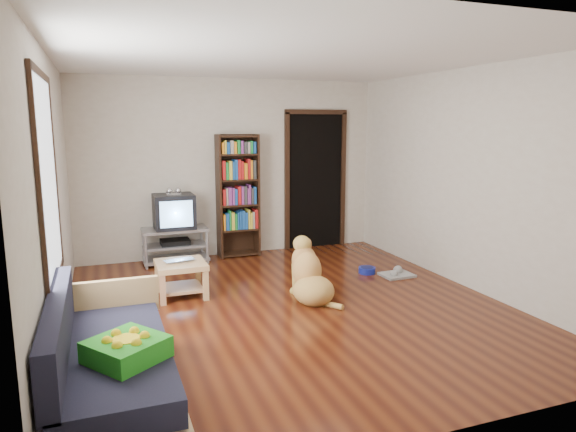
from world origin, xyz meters
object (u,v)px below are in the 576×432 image
object	(u,v)px
green_cushion	(127,349)
grey_rag	(397,275)
laptop	(181,262)
dog	(309,277)
sofa	(108,368)
coffee_table	(181,272)
dog_bowl	(367,270)
bookshelf	(238,189)
crt_tv	(174,211)
tv_stand	(175,244)

from	to	relation	value
green_cushion	grey_rag	distance (m)	4.13
laptop	grey_rag	world-z (taller)	laptop
green_cushion	dog	size ratio (longest dim) A/B	0.49
sofa	grey_rag	bearing A→B (deg)	28.84
laptop	coffee_table	distance (m)	0.14
dog_bowl	dog	xyz separation A→B (m)	(-1.12, -0.68, 0.22)
sofa	dog	distance (m)	2.65
bookshelf	sofa	bearing A→B (deg)	-117.32
dog	coffee_table	bearing A→B (deg)	155.41
green_cushion	crt_tv	distance (m)	4.00
grey_rag	dog_bowl	bearing A→B (deg)	140.19
bookshelf	coffee_table	world-z (taller)	bookshelf
bookshelf	dog	world-z (taller)	bookshelf
sofa	dog	size ratio (longest dim) A/B	2.08
crt_tv	bookshelf	bearing A→B (deg)	4.32
laptop	grey_rag	distance (m)	2.78
dog_bowl	bookshelf	xyz separation A→B (m)	(-1.35, 1.51, 0.96)
bookshelf	dog	bearing A→B (deg)	-83.93
dog_bowl	dog	world-z (taller)	dog
crt_tv	coffee_table	bearing A→B (deg)	-95.47
grey_rag	dog	xyz separation A→B (m)	(-1.42, -0.43, 0.25)
sofa	dog	world-z (taller)	sofa
bookshelf	sofa	distance (m)	4.26
grey_rag	green_cushion	bearing A→B (deg)	-147.24
dog_bowl	grey_rag	world-z (taller)	dog_bowl
green_cushion	dog_bowl	size ratio (longest dim) A/B	1.94
green_cushion	dog	bearing A→B (deg)	5.14
dog	green_cushion	bearing A→B (deg)	-138.73
tv_stand	crt_tv	xyz separation A→B (m)	(0.00, 0.02, 0.47)
coffee_table	green_cushion	bearing A→B (deg)	-106.43
crt_tv	bookshelf	distance (m)	0.99
laptop	crt_tv	world-z (taller)	crt_tv
dog_bowl	grey_rag	distance (m)	0.39
tv_stand	dog	distance (m)	2.41
grey_rag	coffee_table	xyz separation A→B (m)	(-2.74, 0.17, 0.27)
tv_stand	grey_rag	bearing A→B (deg)	-32.64
coffee_table	grey_rag	bearing A→B (deg)	-3.60
coffee_table	bookshelf	bearing A→B (deg)	55.36
laptop	dog	size ratio (longest dim) A/B	0.39
green_cushion	crt_tv	xyz separation A→B (m)	(0.85, 3.90, 0.25)
tv_stand	coffee_table	world-z (taller)	tv_stand
tv_stand	sofa	size ratio (longest dim) A/B	0.50
bookshelf	dog	size ratio (longest dim) A/B	2.08
tv_stand	coffee_table	xyz separation A→B (m)	(-0.14, -1.49, 0.01)
dog_bowl	coffee_table	size ratio (longest dim) A/B	0.40
green_cushion	crt_tv	size ratio (longest dim) A/B	0.74
grey_rag	sofa	world-z (taller)	sofa
green_cushion	sofa	xyz separation A→B (m)	(-0.12, 0.25, -0.23)
dog_bowl	crt_tv	world-z (taller)	crt_tv
dog	tv_stand	bearing A→B (deg)	119.41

